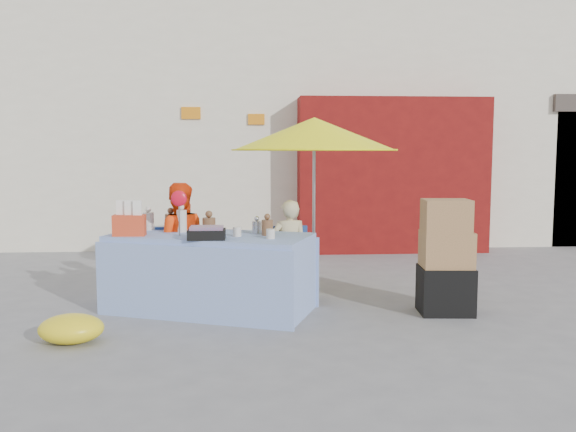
{
  "coord_description": "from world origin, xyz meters",
  "views": [
    {
      "loc": [
        -0.26,
        -5.99,
        1.69
      ],
      "look_at": [
        0.18,
        0.6,
        1.0
      ],
      "focal_mm": 38.0,
      "sensor_mm": 36.0,
      "label": 1
    }
  ],
  "objects": [
    {
      "name": "ground",
      "position": [
        0.0,
        0.0,
        0.0
      ],
      "size": [
        80.0,
        80.0,
        0.0
      ],
      "primitive_type": "plane",
      "color": "slate",
      "rests_on": "ground"
    },
    {
      "name": "chair_left",
      "position": [
        -1.04,
        0.73,
        0.26
      ],
      "size": [
        0.53,
        0.52,
        0.85
      ],
      "rotation": [
        0.0,
        0.0,
        0.11
      ],
      "color": "navy",
      "rests_on": "ground"
    },
    {
      "name": "box_stack",
      "position": [
        1.81,
        0.18,
        0.56
      ],
      "size": [
        0.58,
        0.49,
        1.21
      ],
      "rotation": [
        0.0,
        0.0,
        -0.08
      ],
      "color": "black",
      "rests_on": "ground"
    },
    {
      "name": "backdrop",
      "position": [
        0.52,
        7.52,
        3.1
      ],
      "size": [
        14.0,
        8.0,
        7.8
      ],
      "color": "silver",
      "rests_on": "ground"
    },
    {
      "name": "vendor_orange",
      "position": [
        -1.04,
        0.87,
        0.68
      ],
      "size": [
        0.71,
        0.58,
        1.35
      ],
      "primitive_type": "imported",
      "rotation": [
        0.0,
        0.0,
        3.25
      ],
      "color": "#F63E0C",
      "rests_on": "ground"
    },
    {
      "name": "tarp_bundle",
      "position": [
        -1.83,
        -0.59,
        0.13
      ],
      "size": [
        0.69,
        0.62,
        0.26
      ],
      "primitive_type": "ellipsoid",
      "rotation": [
        0.0,
        0.0,
        0.33
      ],
      "color": "yellow",
      "rests_on": "ground"
    },
    {
      "name": "umbrella",
      "position": [
        0.51,
        1.02,
        1.89
      ],
      "size": [
        1.9,
        1.9,
        2.09
      ],
      "color": "gray",
      "rests_on": "ground"
    },
    {
      "name": "market_table",
      "position": [
        -0.67,
        0.46,
        0.42
      ],
      "size": [
        2.35,
        1.69,
        1.3
      ],
      "rotation": [
        0.0,
        0.0,
        -0.36
      ],
      "color": "#7B95C5",
      "rests_on": "ground"
    },
    {
      "name": "chair_right",
      "position": [
        0.21,
        0.73,
        0.26
      ],
      "size": [
        0.53,
        0.52,
        0.85
      ],
      "rotation": [
        0.0,
        0.0,
        0.11
      ],
      "color": "navy",
      "rests_on": "ground"
    },
    {
      "name": "vendor_beige",
      "position": [
        0.21,
        0.87,
        0.58
      ],
      "size": [
        0.45,
        0.32,
        1.16
      ],
      "primitive_type": "imported",
      "rotation": [
        0.0,
        0.0,
        3.25
      ],
      "color": "beige",
      "rests_on": "ground"
    }
  ]
}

